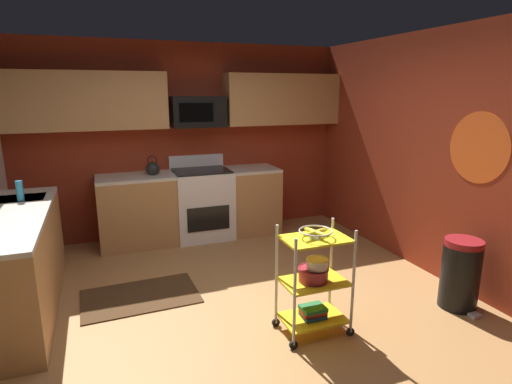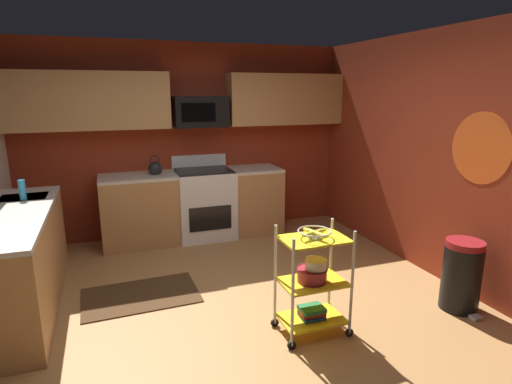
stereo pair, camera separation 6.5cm
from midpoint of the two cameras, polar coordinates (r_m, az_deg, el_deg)
floor at (r=4.01m, az=-2.22°, el=-16.10°), size 4.40×4.80×0.04m
wall_back at (r=5.88m, az=-9.98°, el=6.93°), size 4.52×0.06×2.60m
wall_right at (r=4.73m, az=24.21°, el=4.34°), size 0.06×4.80×2.60m
wall_flower_decal at (r=4.42m, az=27.73°, el=5.36°), size 0.00×0.67×0.67m
counter_run at (r=5.01m, az=-17.60°, el=-4.50°), size 3.40×2.71×0.92m
oven_range at (r=5.74m, az=-7.67°, el=-1.50°), size 0.76×0.65×1.10m
upper_cabinets at (r=5.64m, az=-10.14°, el=12.25°), size 4.40×0.33×0.70m
microwave at (r=5.65m, az=-8.32°, el=10.80°), size 0.70×0.39×0.40m
rolling_cart at (r=3.52m, az=7.40°, el=-12.03°), size 0.59×0.37×0.91m
fruit_bowl at (r=3.36m, az=7.62°, el=-5.49°), size 0.27×0.27×0.07m
mixing_bowl_large at (r=3.48m, az=7.29°, el=-11.06°), size 0.25×0.25×0.11m
mixing_bowl_small at (r=3.43m, az=7.80°, el=-9.64°), size 0.18×0.18×0.08m
book_stack at (r=3.64m, az=7.26°, el=-15.92°), size 0.21×0.17×0.10m
kettle at (r=5.52m, az=-14.25°, el=3.10°), size 0.21×0.18×0.26m
dish_soap_bottle at (r=4.69m, az=-29.91°, el=0.13°), size 0.06×0.06×0.20m
trash_can at (r=4.33m, az=25.75°, el=-10.04°), size 0.34×0.42×0.66m
floor_rug at (r=4.38m, az=-15.94°, el=-13.54°), size 1.12×0.73×0.01m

